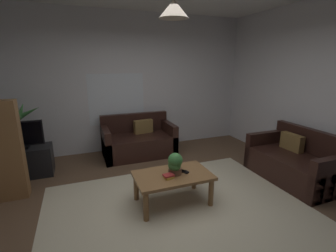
% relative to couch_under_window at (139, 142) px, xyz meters
% --- Properties ---
extents(floor, '(5.19, 5.02, 0.02)m').
position_rel_couch_under_window_xyz_m(floor, '(-0.01, -2.04, -0.29)').
color(floor, brown).
rests_on(floor, ground).
extents(rug, '(3.38, 2.76, 0.01)m').
position_rel_couch_under_window_xyz_m(rug, '(-0.01, -2.24, -0.27)').
color(rug, beige).
rests_on(rug, ground).
extents(wall_back, '(5.31, 0.06, 2.88)m').
position_rel_couch_under_window_xyz_m(wall_back, '(-0.01, 0.50, 1.17)').
color(wall_back, silver).
rests_on(wall_back, ground).
extents(wall_right, '(0.06, 5.02, 2.88)m').
position_rel_couch_under_window_xyz_m(wall_right, '(2.62, -2.04, 1.17)').
color(wall_right, silver).
rests_on(wall_right, ground).
extents(window_pane, '(1.16, 0.01, 1.06)m').
position_rel_couch_under_window_xyz_m(window_pane, '(-0.33, 0.47, 0.84)').
color(window_pane, white).
extents(couch_under_window, '(1.44, 0.82, 0.82)m').
position_rel_couch_under_window_xyz_m(couch_under_window, '(0.00, 0.00, 0.00)').
color(couch_under_window, black).
rests_on(couch_under_window, ground).
extents(couch_right_side, '(0.82, 1.41, 0.82)m').
position_rel_couch_under_window_xyz_m(couch_right_side, '(2.12, -1.99, 0.00)').
color(couch_right_side, black).
rests_on(couch_right_side, ground).
extents(coffee_table, '(1.02, 0.62, 0.43)m').
position_rel_couch_under_window_xyz_m(coffee_table, '(-0.01, -1.92, 0.08)').
color(coffee_table, olive).
rests_on(coffee_table, ground).
extents(book_on_table_0, '(0.14, 0.12, 0.02)m').
position_rel_couch_under_window_xyz_m(book_on_table_0, '(-0.10, -2.01, 0.16)').
color(book_on_table_0, gold).
rests_on(book_on_table_0, coffee_table).
extents(book_on_table_1, '(0.14, 0.11, 0.02)m').
position_rel_couch_under_window_xyz_m(book_on_table_1, '(-0.10, -2.00, 0.19)').
color(book_on_table_1, '#B22D2D').
rests_on(book_on_table_1, coffee_table).
extents(remote_on_table_0, '(0.16, 0.13, 0.02)m').
position_rel_couch_under_window_xyz_m(remote_on_table_0, '(0.12, -1.90, 0.16)').
color(remote_on_table_0, black).
rests_on(remote_on_table_0, coffee_table).
extents(remote_on_table_1, '(0.13, 0.16, 0.02)m').
position_rel_couch_under_window_xyz_m(remote_on_table_1, '(0.15, -1.91, 0.16)').
color(remote_on_table_1, black).
rests_on(remote_on_table_1, coffee_table).
extents(potted_plant_on_table, '(0.20, 0.22, 0.30)m').
position_rel_couch_under_window_xyz_m(potted_plant_on_table, '(0.01, -1.94, 0.31)').
color(potted_plant_on_table, brown).
rests_on(potted_plant_on_table, coffee_table).
extents(tv_stand, '(0.90, 0.44, 0.50)m').
position_rel_couch_under_window_xyz_m(tv_stand, '(-2.06, -0.28, -0.03)').
color(tv_stand, black).
rests_on(tv_stand, ground).
extents(tv, '(0.73, 0.16, 0.46)m').
position_rel_couch_under_window_xyz_m(tv, '(-2.06, -0.30, 0.46)').
color(tv, black).
rests_on(tv, tv_stand).
extents(potted_palm_corner, '(0.70, 0.81, 1.22)m').
position_rel_couch_under_window_xyz_m(potted_palm_corner, '(-2.12, 0.17, 0.23)').
color(potted_palm_corner, brown).
rests_on(potted_palm_corner, ground).
extents(pendant_lamp, '(0.35, 0.35, 0.53)m').
position_rel_couch_under_window_xyz_m(pendant_lamp, '(-0.01, -1.92, 2.18)').
color(pendant_lamp, black).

